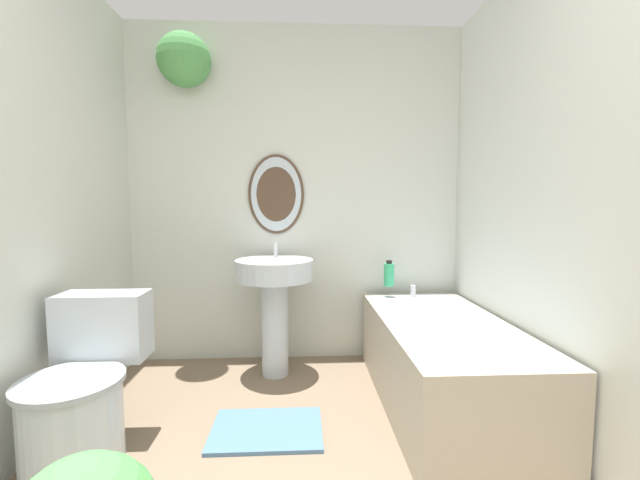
% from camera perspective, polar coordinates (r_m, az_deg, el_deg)
% --- Properties ---
extents(wall_back, '(2.49, 0.35, 2.40)m').
position_cam_1_polar(wall_back, '(2.88, -5.16, 8.44)').
color(wall_back, silver).
rests_on(wall_back, ground_plane).
extents(wall_right, '(0.06, 2.64, 2.40)m').
position_cam_1_polar(wall_right, '(1.99, 33.97, 6.31)').
color(wall_right, silver).
rests_on(wall_right, ground_plane).
extents(toilet, '(0.41, 0.58, 0.71)m').
position_cam_1_polar(toilet, '(2.09, -31.29, -18.81)').
color(toilet, silver).
rests_on(toilet, ground_plane).
extents(pedestal_sink, '(0.51, 0.51, 0.87)m').
position_cam_1_polar(pedestal_sink, '(2.62, -6.63, -7.39)').
color(pedestal_sink, silver).
rests_on(pedestal_sink, ground_plane).
extents(bathtub, '(0.68, 1.41, 0.56)m').
position_cam_1_polar(bathtub, '(2.41, 17.42, -16.40)').
color(bathtub, '#B2A893').
rests_on(bathtub, ground_plane).
extents(shampoo_bottle, '(0.07, 0.07, 0.18)m').
position_cam_1_polar(shampoo_bottle, '(2.81, 10.00, -4.92)').
color(shampoo_bottle, '#38B275').
rests_on(shampoo_bottle, bathtub).
extents(bath_mat, '(0.55, 0.38, 0.02)m').
position_cam_1_polar(bath_mat, '(2.19, -7.74, -25.66)').
color(bath_mat, '#4C7093').
rests_on(bath_mat, ground_plane).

